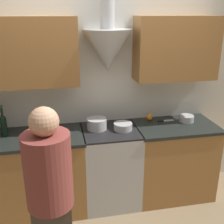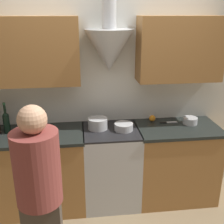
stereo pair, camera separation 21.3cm
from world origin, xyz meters
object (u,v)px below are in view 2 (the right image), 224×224
(stock_pot, at_px, (98,123))
(mixing_bowl, at_px, (124,127))
(wine_bottle_4, at_px, (6,121))
(orange_fruit, at_px, (152,118))
(stove_range, at_px, (111,166))
(person_foreground_left, at_px, (40,200))
(saucepan, at_px, (190,121))

(stock_pot, height_order, mixing_bowl, stock_pot)
(wine_bottle_4, xyz_separation_m, orange_fruit, (1.66, 0.14, -0.10))
(wine_bottle_4, bearing_deg, stove_range, -3.10)
(mixing_bowl, bearing_deg, orange_fruit, 29.83)
(wine_bottle_4, xyz_separation_m, stock_pot, (0.99, -0.00, -0.07))
(person_foreground_left, bearing_deg, wine_bottle_4, 112.27)
(stove_range, distance_m, mixing_bowl, 0.52)
(stock_pot, height_order, saucepan, stock_pot)
(mixing_bowl, xyz_separation_m, person_foreground_left, (-0.79, -1.11, -0.07))
(stove_range, xyz_separation_m, mixing_bowl, (0.14, -0.02, 0.50))
(wine_bottle_4, xyz_separation_m, person_foreground_left, (0.49, -1.19, -0.17))
(orange_fruit, distance_m, person_foreground_left, 1.78)
(wine_bottle_4, relative_size, mixing_bowl, 1.65)
(mixing_bowl, distance_m, orange_fruit, 0.44)
(stove_range, bearing_deg, mixing_bowl, -7.53)
(stove_range, distance_m, orange_fruit, 0.76)
(saucepan, distance_m, person_foreground_left, 2.00)
(saucepan, bearing_deg, wine_bottle_4, -179.73)
(stock_pot, relative_size, person_foreground_left, 0.14)
(stove_range, height_order, person_foreground_left, person_foreground_left)
(mixing_bowl, distance_m, person_foreground_left, 1.36)
(stock_pot, relative_size, saucepan, 1.31)
(wine_bottle_4, bearing_deg, orange_fruit, 4.83)
(wine_bottle_4, distance_m, stock_pot, 1.00)
(stove_range, relative_size, mixing_bowl, 4.49)
(wine_bottle_4, height_order, stock_pot, wine_bottle_4)
(stock_pot, distance_m, orange_fruit, 0.69)
(wine_bottle_4, distance_m, person_foreground_left, 1.29)
(saucepan, relative_size, person_foreground_left, 0.11)
(wine_bottle_4, bearing_deg, mixing_bowl, -3.60)
(wine_bottle_4, height_order, saucepan, wine_bottle_4)
(orange_fruit, bearing_deg, person_foreground_left, -131.61)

